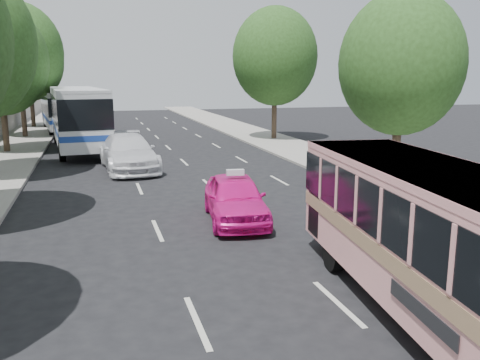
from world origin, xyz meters
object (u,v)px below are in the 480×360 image
object	(u,v)px
pink_bus	(438,229)
pink_taxi	(235,198)
white_pickup	(128,153)
tour_coach_rear	(60,107)
tour_coach_front	(77,113)

from	to	relation	value
pink_bus	pink_taxi	world-z (taller)	pink_bus
pink_taxi	white_pickup	distance (m)	10.48
pink_taxi	tour_coach_rear	xyz separation A→B (m)	(-6.81, 30.05, 1.26)
pink_taxi	tour_coach_rear	bearing A→B (deg)	110.01
pink_bus	white_pickup	world-z (taller)	pink_bus
pink_bus	white_pickup	xyz separation A→B (m)	(-4.36, 17.63, -0.93)
white_pickup	pink_taxi	bearing A→B (deg)	-79.89
pink_bus	white_pickup	size ratio (longest dim) A/B	1.55
pink_taxi	tour_coach_rear	distance (m)	30.84
pink_taxi	tour_coach_front	distance (m)	19.04
pink_taxi	tour_coach_front	xyz separation A→B (m)	(-5.12, 18.28, 1.55)
tour_coach_front	tour_coach_rear	world-z (taller)	tour_coach_front
tour_coach_front	tour_coach_rear	bearing A→B (deg)	92.78
tour_coach_rear	white_pickup	bearing A→B (deg)	-85.62
pink_bus	pink_taxi	xyz separation A→B (m)	(-1.74, 7.49, -1.04)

